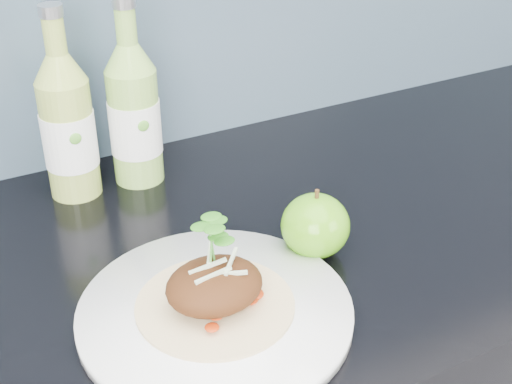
{
  "coord_description": "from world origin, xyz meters",
  "views": [
    {
      "loc": [
        -0.27,
        1.04,
        1.39
      ],
      "look_at": [
        0.04,
        1.63,
        1.0
      ],
      "focal_mm": 50.0,
      "sensor_mm": 36.0,
      "label": 1
    }
  ],
  "objects_px": {
    "dinner_plate": "(215,312)",
    "green_apple": "(315,226)",
    "cider_bottle_left": "(68,127)",
    "cider_bottle_right": "(134,114)"
  },
  "relations": [
    {
      "from": "green_apple",
      "to": "cider_bottle_left",
      "type": "relative_size",
      "value": 0.36
    },
    {
      "from": "green_apple",
      "to": "cider_bottle_right",
      "type": "relative_size",
      "value": 0.36
    },
    {
      "from": "green_apple",
      "to": "dinner_plate",
      "type": "bearing_deg",
      "value": -161.31
    },
    {
      "from": "dinner_plate",
      "to": "cider_bottle_left",
      "type": "xyz_separation_m",
      "value": [
        -0.05,
        0.33,
        0.09
      ]
    },
    {
      "from": "cider_bottle_right",
      "to": "dinner_plate",
      "type": "bearing_deg",
      "value": -99.6
    },
    {
      "from": "green_apple",
      "to": "cider_bottle_left",
      "type": "height_order",
      "value": "cider_bottle_left"
    },
    {
      "from": "dinner_plate",
      "to": "green_apple",
      "type": "relative_size",
      "value": 3.41
    },
    {
      "from": "dinner_plate",
      "to": "cider_bottle_left",
      "type": "relative_size",
      "value": 1.21
    },
    {
      "from": "dinner_plate",
      "to": "cider_bottle_left",
      "type": "height_order",
      "value": "cider_bottle_left"
    },
    {
      "from": "dinner_plate",
      "to": "green_apple",
      "type": "distance_m",
      "value": 0.17
    }
  ]
}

